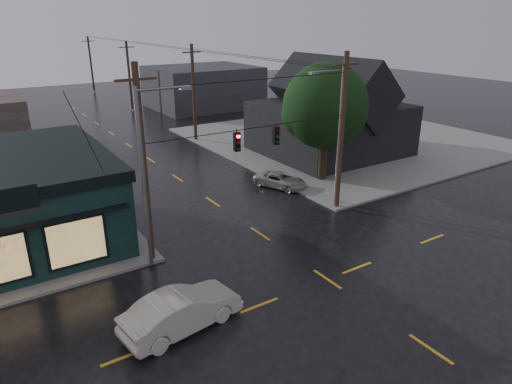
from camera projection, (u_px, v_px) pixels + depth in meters
ground_plane at (327, 279)px, 22.33m from camera, size 160.00×160.00×0.00m
sidewalk_ne at (345, 138)px, 48.13m from camera, size 28.00×28.00×0.15m
ne_building at (331, 106)px, 41.67m from camera, size 12.60×11.60×8.75m
corner_tree at (325, 106)px, 33.90m from camera, size 6.43×6.43×8.91m
utility_pole_nw at (152, 260)px, 24.12m from camera, size 2.00×0.32×10.15m
utility_pole_ne at (336, 208)px, 30.73m from camera, size 2.00×0.32×10.15m
utility_pole_far_a at (196, 140)px, 47.58m from camera, size 2.00×0.32×9.65m
utility_pole_far_b at (133, 110)px, 63.25m from camera, size 2.00×0.32×9.15m
utility_pole_far_c at (94, 92)px, 78.93m from camera, size 2.00×0.32×9.15m
span_signal_assembly at (257, 138)px, 25.44m from camera, size 13.00×0.48×1.23m
streetlight_nw at (152, 267)px, 23.42m from camera, size 5.40×0.30×9.15m
streetlight_ne at (335, 203)px, 31.53m from camera, size 5.40×0.30×9.15m
bg_building_east at (203, 87)px, 64.72m from camera, size 14.00×12.00×5.60m
sedan_cream at (182, 311)px, 18.55m from camera, size 5.27×2.49×1.67m
suv_silver at (280, 180)px, 34.30m from camera, size 3.33×4.43×1.12m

